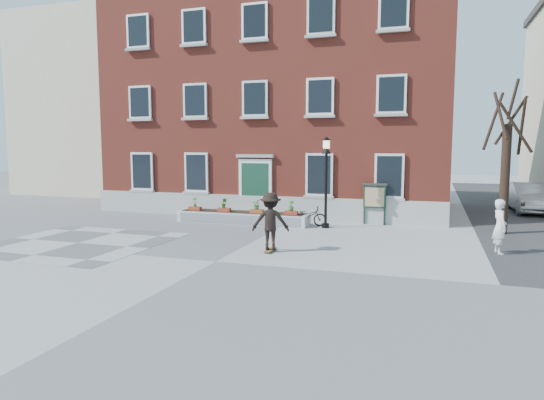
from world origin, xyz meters
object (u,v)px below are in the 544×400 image
(notice_board, at_px, (375,197))
(bicycle, at_px, (307,216))
(parked_car, at_px, (529,197))
(lamp_post, at_px, (326,169))
(skateboarder, at_px, (270,221))
(bystander, at_px, (500,227))

(notice_board, bearing_deg, bicycle, -154.29)
(parked_car, bearing_deg, lamp_post, -140.04)
(lamp_post, xyz_separation_m, skateboarder, (-0.75, -5.27, -1.51))
(bicycle, distance_m, skateboarder, 5.52)
(skateboarder, bearing_deg, bicycle, 91.18)
(lamp_post, xyz_separation_m, notice_board, (1.90, 1.55, -1.28))
(parked_car, distance_m, bystander, 11.85)
(parked_car, xyz_separation_m, bystander, (-2.80, -11.51, 0.12))
(notice_board, bearing_deg, skateboarder, -111.26)
(skateboarder, bearing_deg, parked_car, 53.53)
(bystander, xyz_separation_m, lamp_post, (-6.50, 3.18, 1.63))
(bystander, relative_size, lamp_post, 0.46)
(bicycle, distance_m, lamp_post, 2.28)
(bicycle, bearing_deg, skateboarder, 173.12)
(bystander, distance_m, lamp_post, 7.42)
(bicycle, height_order, skateboarder, skateboarder)
(bystander, distance_m, skateboarder, 7.55)
(notice_board, relative_size, skateboarder, 0.94)
(bicycle, xyz_separation_m, bystander, (7.37, -3.40, 0.46))
(parked_car, xyz_separation_m, notice_board, (-7.40, -6.78, 0.47))
(lamp_post, distance_m, notice_board, 2.77)
(bystander, bearing_deg, bicycle, 50.06)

